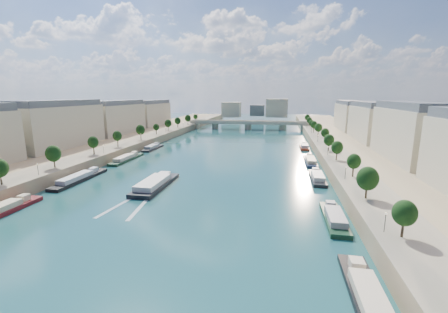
% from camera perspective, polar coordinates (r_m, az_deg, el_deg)
% --- Properties ---
extents(ground, '(700.00, 700.00, 0.00)m').
position_cam_1_polar(ground, '(163.96, -0.22, 0.21)').
color(ground, '#0D3339').
rests_on(ground, ground).
extents(quay_left, '(44.00, 520.00, 5.00)m').
position_cam_1_polar(quay_left, '(190.58, -22.00, 1.75)').
color(quay_left, '#9E8460').
rests_on(quay_left, ground).
extents(quay_right, '(44.00, 520.00, 5.00)m').
position_cam_1_polar(quay_right, '(165.82, 25.01, 0.10)').
color(quay_right, '#9E8460').
rests_on(quay_right, ground).
extents(pave_left, '(14.00, 520.00, 0.10)m').
position_cam_1_polar(pave_left, '(182.53, -18.09, 2.43)').
color(pave_left, gray).
rests_on(pave_left, quay_left).
extents(pave_right, '(14.00, 520.00, 0.10)m').
position_cam_1_polar(pave_right, '(162.27, 19.95, 1.18)').
color(pave_right, gray).
rests_on(pave_right, quay_right).
extents(trees_left, '(4.80, 268.80, 8.26)m').
position_cam_1_polar(trees_left, '(182.56, -17.35, 4.20)').
color(trees_left, '#382B1E').
rests_on(trees_left, ground).
extents(trees_right, '(4.80, 268.80, 8.26)m').
position_cam_1_polar(trees_right, '(170.90, 18.90, 3.61)').
color(trees_right, '#382B1E').
rests_on(trees_right, ground).
extents(lamps_left, '(0.36, 200.36, 4.28)m').
position_cam_1_polar(lamps_left, '(171.32, -18.42, 2.75)').
color(lamps_left, black).
rests_on(lamps_left, ground).
extents(lamps_right, '(0.36, 200.36, 4.28)m').
position_cam_1_polar(lamps_right, '(166.04, 18.22, 2.49)').
color(lamps_right, black).
rests_on(lamps_right, ground).
extents(buildings_left, '(16.00, 226.00, 23.20)m').
position_cam_1_polar(buildings_left, '(205.98, -23.58, 6.24)').
color(buildings_left, beige).
rests_on(buildings_left, ground).
extents(buildings_right, '(16.00, 226.00, 23.20)m').
position_cam_1_polar(buildings_right, '(178.91, 28.53, 5.08)').
color(buildings_right, beige).
rests_on(buildings_right, ground).
extents(skyline, '(79.00, 42.00, 22.00)m').
position_cam_1_polar(skyline, '(378.60, 6.68, 8.99)').
color(skyline, beige).
rests_on(skyline, ground).
extents(bridge, '(112.00, 12.00, 8.15)m').
position_cam_1_polar(bridge, '(286.37, 4.61, 6.21)').
color(bridge, '#C1B79E').
rests_on(bridge, ground).
extents(tour_barge, '(8.10, 28.26, 3.83)m').
position_cam_1_polar(tour_barge, '(111.58, -12.96, -5.14)').
color(tour_barge, black).
rests_on(tour_barge, ground).
extents(wake, '(10.76, 25.95, 0.04)m').
position_cam_1_polar(wake, '(97.78, -16.85, -8.45)').
color(wake, silver).
rests_on(wake, ground).
extents(moored_barges_left, '(5.00, 158.26, 3.60)m').
position_cam_1_polar(moored_barges_left, '(129.89, -25.64, -3.72)').
color(moored_barges_left, '#181F36').
rests_on(moored_barges_left, ground).
extents(moored_barges_right, '(5.00, 163.09, 3.60)m').
position_cam_1_polar(moored_barges_right, '(119.14, 17.57, -4.43)').
color(moored_barges_right, black).
rests_on(moored_barges_right, ground).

